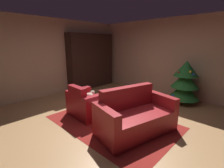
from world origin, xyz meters
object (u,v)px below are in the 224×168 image
book_stack_on_table (108,100)px  coffee_table (108,105)px  armchair_red (86,104)px  couch_red (135,117)px  bookshelf_unit (94,62)px  decorated_tree (185,82)px  bottle_on_table (111,101)px

book_stack_on_table → coffee_table: bearing=140.4°
armchair_red → couch_red: couch_red is taller
bookshelf_unit → decorated_tree: 3.60m
armchair_red → coffee_table: armchair_red is taller
couch_red → coffee_table: bearing=-174.0°
armchair_red → decorated_tree: bearing=60.9°
book_stack_on_table → decorated_tree: size_ratio=0.17×
coffee_table → bottle_on_table: bottle_on_table is taller
armchair_red → decorated_tree: (1.47, 2.64, 0.38)m
armchair_red → couch_red: (1.37, 0.22, 0.02)m
bottle_on_table → decorated_tree: (0.65, 2.56, 0.11)m
bottle_on_table → book_stack_on_table: bearing=158.9°
bookshelf_unit → couch_red: bearing=-27.6°
armchair_red → bottle_on_table: 0.86m
armchair_red → bottle_on_table: size_ratio=3.88×
decorated_tree → bottle_on_table: bearing=-104.3°
bookshelf_unit → armchair_red: (2.06, -2.02, -0.77)m
bookshelf_unit → book_stack_on_table: bookshelf_unit is taller
couch_red → coffee_table: (-0.71, -0.07, 0.10)m
decorated_tree → coffee_table: bearing=-108.0°
bookshelf_unit → decorated_tree: bearing=10.0°
coffee_table → book_stack_on_table: size_ratio=2.77×
couch_red → coffee_table: couch_red is taller
bottle_on_table → decorated_tree: bearing=75.7°
armchair_red → decorated_tree: 3.04m
bookshelf_unit → coffee_table: (2.72, -1.87, -0.65)m
armchair_red → coffee_table: 0.68m
bookshelf_unit → armchair_red: size_ratio=2.21×
bottle_on_table → armchair_red: bearing=-174.6°
coffee_table → bottle_on_table: size_ratio=2.50×
book_stack_on_table → bottle_on_table: 0.16m
couch_red → decorated_tree: 2.45m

